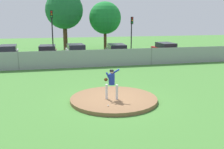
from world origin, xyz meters
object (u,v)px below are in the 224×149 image
(parked_car_silver, at_px, (76,52))
(traffic_cone_orange, at_px, (100,59))
(baseball, at_px, (108,106))
(traffic_light_far, at_px, (132,28))
(parked_car_burgundy, at_px, (48,53))
(parked_car_charcoal, at_px, (117,52))
(pitcher_youth, at_px, (111,81))
(parked_car_red, at_px, (166,50))
(parked_car_white, at_px, (9,54))
(traffic_light_near, at_px, (52,25))

(parked_car_silver, height_order, traffic_cone_orange, parked_car_silver)
(baseball, relative_size, traffic_light_far, 0.02)
(parked_car_silver, height_order, parked_car_burgundy, parked_car_silver)
(parked_car_charcoal, relative_size, parked_car_burgundy, 1.12)
(pitcher_youth, bearing_deg, baseball, -110.75)
(baseball, bearing_deg, parked_car_charcoal, 74.71)
(parked_car_red, xyz_separation_m, parked_car_burgundy, (-13.46, -0.01, 0.00))
(parked_car_charcoal, distance_m, traffic_cone_orange, 2.85)
(parked_car_silver, xyz_separation_m, traffic_light_far, (7.45, 4.05, 2.32))
(parked_car_red, height_order, parked_car_white, parked_car_white)
(pitcher_youth, xyz_separation_m, baseball, (-0.41, -1.08, -0.95))
(parked_car_burgundy, bearing_deg, baseball, -79.09)
(parked_car_red, distance_m, parked_car_white, 17.35)
(traffic_cone_orange, relative_size, traffic_light_far, 0.12)
(parked_car_red, distance_m, traffic_light_near, 13.69)
(baseball, xyz_separation_m, traffic_light_far, (7.30, 20.03, 2.89))
(baseball, relative_size, parked_car_burgundy, 0.02)
(traffic_light_far, bearing_deg, parked_car_charcoal, -125.18)
(baseball, xyz_separation_m, parked_car_red, (10.33, 16.21, 0.53))
(parked_car_silver, xyz_separation_m, parked_car_white, (-6.87, 0.21, 0.02))
(baseball, bearing_deg, pitcher_youth, 69.25)
(baseball, xyz_separation_m, traffic_light_near, (-2.53, 19.96, 3.34))
(baseball, bearing_deg, parked_car_white, 113.43)
(parked_car_burgundy, height_order, traffic_cone_orange, parked_car_burgundy)
(parked_car_charcoal, relative_size, traffic_light_near, 0.90)
(parked_car_red, height_order, traffic_light_far, traffic_light_far)
(parked_car_silver, distance_m, traffic_light_far, 8.79)
(parked_car_silver, height_order, traffic_light_far, traffic_light_far)
(baseball, xyz_separation_m, parked_car_white, (-7.02, 16.19, 0.58))
(baseball, xyz_separation_m, parked_car_burgundy, (-3.12, 16.21, 0.53))
(traffic_light_near, bearing_deg, pitcher_youth, -81.14)
(pitcher_youth, xyz_separation_m, parked_car_silver, (-0.56, 14.90, -0.39))
(pitcher_youth, relative_size, traffic_light_near, 0.32)
(pitcher_youth, height_order, traffic_light_far, traffic_light_far)
(traffic_light_near, bearing_deg, baseball, -82.77)
(parked_car_red, relative_size, parked_car_silver, 1.05)
(traffic_light_near, bearing_deg, parked_car_charcoal, -31.34)
(parked_car_red, xyz_separation_m, traffic_light_near, (-12.87, 3.75, 2.81))
(parked_car_burgundy, relative_size, traffic_light_far, 0.93)
(parked_car_charcoal, distance_m, parked_car_burgundy, 7.45)
(traffic_cone_orange, bearing_deg, parked_car_charcoal, 39.45)
(parked_car_white, distance_m, traffic_cone_orange, 9.44)
(pitcher_youth, bearing_deg, parked_car_burgundy, 103.15)
(parked_car_silver, relative_size, traffic_light_far, 0.98)
(pitcher_youth, xyz_separation_m, parked_car_burgundy, (-3.53, 15.12, -0.42))
(baseball, distance_m, traffic_cone_orange, 14.17)
(traffic_light_far, bearing_deg, traffic_light_near, -179.61)
(parked_car_charcoal, xyz_separation_m, traffic_light_far, (2.99, 4.24, 2.35))
(baseball, distance_m, traffic_light_far, 21.51)
(parked_car_silver, relative_size, parked_car_charcoal, 0.94)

